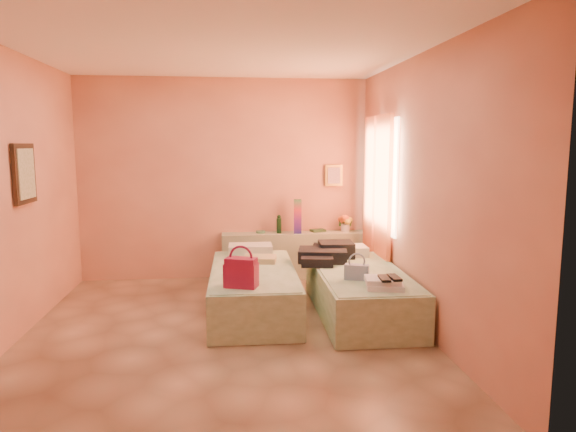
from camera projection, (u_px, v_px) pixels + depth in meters
name	position (u px, v px, depth m)	size (l,w,h in m)	color
ground	(225.00, 334.00, 5.17)	(4.50, 4.50, 0.00)	tan
room_walls	(242.00, 154.00, 5.50)	(4.02, 4.51, 2.81)	#E59E7A
headboard_ledge	(295.00, 255.00, 7.30)	(2.05, 0.30, 0.65)	gray
bed_left	(253.00, 290.00, 5.81)	(0.90, 2.00, 0.50)	beige
bed_right	(360.00, 292.00, 5.73)	(0.90, 2.00, 0.50)	beige
water_bottle	(279.00, 225.00, 7.19)	(0.07, 0.07, 0.24)	#163C1F
rainbow_box	(298.00, 216.00, 7.18)	(0.11, 0.11, 0.48)	maroon
small_dish	(261.00, 232.00, 7.22)	(0.13, 0.13, 0.03)	#47825F
green_book	(318.00, 230.00, 7.34)	(0.20, 0.14, 0.03)	#284B2A
flower_vase	(345.00, 222.00, 7.31)	(0.22, 0.22, 0.29)	silver
magenta_handbag	(241.00, 272.00, 5.02)	(0.32, 0.18, 0.30)	maroon
khaki_garment	(260.00, 259.00, 6.12)	(0.38, 0.30, 0.06)	tan
clothes_pile	(327.00, 253.00, 6.16)	(0.63, 0.63, 0.19)	black
blue_handbag	(357.00, 272.00, 5.31)	(0.25, 0.11, 0.16)	#3A598C
towel_stack	(385.00, 283.00, 5.00)	(0.35, 0.30, 0.10)	white
sandal_pair	(390.00, 278.00, 4.94)	(0.17, 0.23, 0.02)	black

